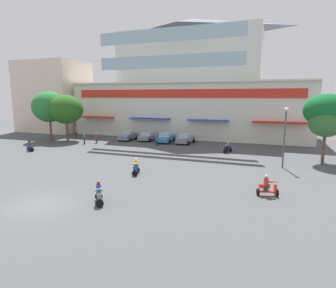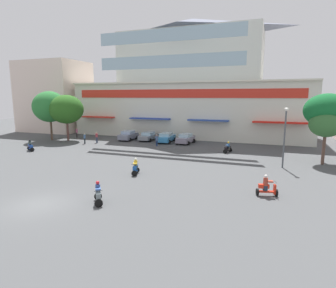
# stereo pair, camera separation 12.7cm
# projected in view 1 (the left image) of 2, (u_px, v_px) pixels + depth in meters

# --- Properties ---
(ground_plane) EXTENTS (128.00, 128.00, 0.00)m
(ground_plane) POSITION_uv_depth(u_px,v_px,m) (131.00, 162.00, 30.59)
(ground_plane) COLOR #484A4C
(colonial_building) EXTENTS (40.83, 18.93, 20.67)m
(colonial_building) POSITION_uv_depth(u_px,v_px,m) (190.00, 87.00, 51.25)
(colonial_building) COLOR silver
(colonial_building) RESTS_ON ground
(flank_building_left) EXTENTS (12.55, 9.45, 13.87)m
(flank_building_left) POSITION_uv_depth(u_px,v_px,m) (54.00, 97.00, 57.11)
(flank_building_left) COLOR beige
(flank_building_left) RESTS_ON ground
(plaza_tree_0) EXTENTS (5.14, 5.46, 7.89)m
(plaza_tree_0) POSITION_uv_depth(u_px,v_px,m) (49.00, 107.00, 44.92)
(plaza_tree_0) COLOR brown
(plaza_tree_0) RESTS_ON ground
(plaza_tree_1) EXTENTS (3.32, 3.57, 5.58)m
(plaza_tree_1) POSITION_uv_depth(u_px,v_px,m) (326.00, 124.00, 28.92)
(plaza_tree_1) COLOR brown
(plaza_tree_1) RESTS_ON ground
(plaza_tree_2) EXTENTS (5.12, 5.57, 7.31)m
(plaza_tree_2) POSITION_uv_depth(u_px,v_px,m) (66.00, 109.00, 44.39)
(plaza_tree_2) COLOR brown
(plaza_tree_2) RESTS_ON ground
(plaza_tree_3) EXTENTS (4.70, 4.27, 7.41)m
(plaza_tree_3) POSITION_uv_depth(u_px,v_px,m) (327.00, 111.00, 29.55)
(plaza_tree_3) COLOR brown
(plaza_tree_3) RESTS_ON ground
(parked_car_0) EXTENTS (2.48, 4.02, 1.54)m
(parked_car_0) POSITION_uv_depth(u_px,v_px,m) (128.00, 135.00, 45.59)
(parked_car_0) COLOR slate
(parked_car_0) RESTS_ON ground
(parked_car_1) EXTENTS (2.48, 4.01, 1.39)m
(parked_car_1) POSITION_uv_depth(u_px,v_px,m) (148.00, 136.00, 45.18)
(parked_car_1) COLOR gray
(parked_car_1) RESTS_ON ground
(parked_car_2) EXTENTS (2.59, 4.59, 1.48)m
(parked_car_2) POSITION_uv_depth(u_px,v_px,m) (166.00, 137.00, 43.52)
(parked_car_2) COLOR #3485C5
(parked_car_2) RESTS_ON ground
(parked_car_3) EXTENTS (2.53, 4.02, 1.50)m
(parked_car_3) POSITION_uv_depth(u_px,v_px,m) (185.00, 139.00, 42.29)
(parked_car_3) COLOR gray
(parked_car_3) RESTS_ON ground
(scooter_rider_0) EXTENTS (0.99, 1.55, 1.43)m
(scooter_rider_0) POSITION_uv_depth(u_px,v_px,m) (228.00, 148.00, 35.55)
(scooter_rider_0) COLOR black
(scooter_rider_0) RESTS_ON ground
(scooter_rider_1) EXTENTS (1.56, 0.87, 1.58)m
(scooter_rider_1) POSITION_uv_depth(u_px,v_px,m) (267.00, 187.00, 20.16)
(scooter_rider_1) COLOR black
(scooter_rider_1) RESTS_ON ground
(scooter_rider_2) EXTENTS (1.54, 1.16, 1.52)m
(scooter_rider_2) POSITION_uv_depth(u_px,v_px,m) (30.00, 146.00, 36.66)
(scooter_rider_2) COLOR black
(scooter_rider_2) RESTS_ON ground
(scooter_rider_4) EXTENTS (1.29, 1.50, 1.53)m
(scooter_rider_4) POSITION_uv_depth(u_px,v_px,m) (99.00, 194.00, 18.72)
(scooter_rider_4) COLOR black
(scooter_rider_4) RESTS_ON ground
(scooter_rider_5) EXTENTS (0.85, 1.41, 1.54)m
(scooter_rider_5) POSITION_uv_depth(u_px,v_px,m) (136.00, 168.00, 25.65)
(scooter_rider_5) COLOR black
(scooter_rider_5) RESTS_ON ground
(pedestrian_0) EXTENTS (0.54, 0.54, 1.66)m
(pedestrian_0) POSITION_uv_depth(u_px,v_px,m) (157.00, 140.00, 40.15)
(pedestrian_0) COLOR navy
(pedestrian_0) RESTS_ON ground
(pedestrian_1) EXTENTS (0.38, 0.38, 1.70)m
(pedestrian_1) POSITION_uv_depth(u_px,v_px,m) (76.00, 132.00, 48.29)
(pedestrian_1) COLOR black
(pedestrian_1) RESTS_ON ground
(pedestrian_2) EXTENTS (0.55, 0.55, 1.65)m
(pedestrian_2) POSITION_uv_depth(u_px,v_px,m) (96.00, 137.00, 42.91)
(pedestrian_2) COLOR #29354B
(pedestrian_2) RESTS_ON ground
(pedestrian_3) EXTENTS (0.33, 0.33, 1.61)m
(pedestrian_3) POSITION_uv_depth(u_px,v_px,m) (84.00, 138.00, 42.13)
(pedestrian_3) COLOR black
(pedestrian_3) RESTS_ON ground
(streetlamp_near) EXTENTS (0.40, 0.40, 6.01)m
(streetlamp_near) POSITION_uv_depth(u_px,v_px,m) (285.00, 133.00, 27.62)
(streetlamp_near) COLOR #474C51
(streetlamp_near) RESTS_ON ground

